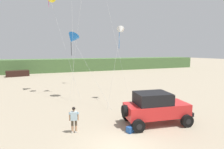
% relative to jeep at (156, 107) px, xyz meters
% --- Properties ---
extents(ground_plane, '(220.00, 220.00, 0.00)m').
position_rel_jeep_xyz_m(ground_plane, '(-3.58, -2.13, -1.20)').
color(ground_plane, tan).
extents(dune_ridge, '(90.00, 6.26, 3.13)m').
position_rel_jeep_xyz_m(dune_ridge, '(-7.72, 37.45, 0.36)').
color(dune_ridge, '#4C703D').
rests_on(dune_ridge, ground_plane).
extents(jeep, '(4.98, 2.94, 2.26)m').
position_rel_jeep_xyz_m(jeep, '(0.00, 0.00, 0.00)').
color(jeep, red).
rests_on(jeep, ground_plane).
extents(person_watching, '(0.61, 0.39, 1.67)m').
position_rel_jeep_xyz_m(person_watching, '(-5.55, 0.69, -0.26)').
color(person_watching, tan).
rests_on(person_watching, ground_plane).
extents(cooler_box, '(0.65, 0.54, 0.38)m').
position_rel_jeep_xyz_m(cooler_box, '(-2.22, -0.56, -1.01)').
color(cooler_box, '#23519E').
rests_on(cooler_box, ground_plane).
extents(distant_sedan, '(4.44, 2.45, 1.20)m').
position_rel_jeep_xyz_m(distant_sedan, '(-11.56, 31.00, -0.60)').
color(distant_sedan, black).
rests_on(distant_sedan, ground_plane).
extents(kite_red_delta, '(2.98, 3.29, 7.59)m').
position_rel_jeep_xyz_m(kite_red_delta, '(0.29, 6.64, 5.91)').
color(kite_red_delta, white).
rests_on(kite_red_delta, ground_plane).
extents(kite_pink_ribbon, '(3.11, 6.41, 7.15)m').
position_rel_jeep_xyz_m(kite_pink_ribbon, '(-4.03, 9.32, 5.19)').
color(kite_pink_ribbon, blue).
rests_on(kite_pink_ribbon, ground_plane).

